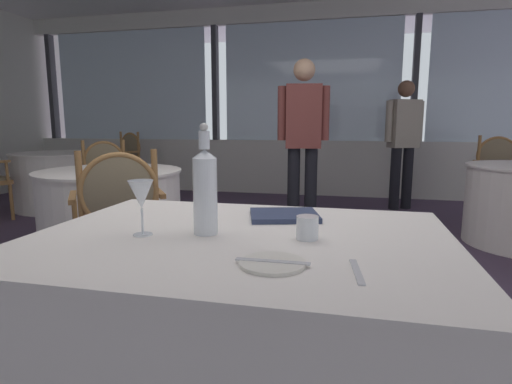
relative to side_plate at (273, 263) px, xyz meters
name	(u,v)px	position (x,y,z in m)	size (l,w,h in m)	color
ground_plane	(232,314)	(-0.45, 1.14, -0.74)	(14.76, 14.76, 0.00)	#47384C
window_wall_far	(309,121)	(-0.45, 5.40, 0.41)	(9.66, 0.14, 2.87)	beige
foreground_table	(241,335)	(-0.16, 0.27, -0.37)	(1.41, 1.05, 0.74)	white
side_plate	(273,263)	(0.00, 0.00, 0.00)	(0.18, 0.18, 0.01)	silver
butter_knife	(273,261)	(0.00, 0.00, 0.01)	(0.20, 0.02, 0.00)	silver
dinner_fork	(357,272)	(0.22, 0.00, 0.00)	(0.18, 0.02, 0.00)	silver
water_bottle	(205,189)	(-0.28, 0.26, 0.15)	(0.08, 0.08, 0.37)	white
wine_glass	(141,196)	(-0.48, 0.19, 0.13)	(0.08, 0.08, 0.19)	white
water_tumbler	(307,228)	(0.06, 0.27, 0.03)	(0.07, 0.07, 0.08)	white
menu_book	(284,215)	(-0.06, 0.56, 0.01)	(0.27, 0.22, 0.02)	#2D3856
background_table_0	(112,214)	(-1.71, 1.92, -0.37)	(1.15, 1.15, 0.74)	white
dining_chair_0_0	(106,178)	(-2.29, 2.74, -0.20)	(0.66, 0.64, 0.94)	olive
dining_chair_0_1	(119,217)	(-1.13, 1.10, -0.18)	(0.66, 0.64, 0.96)	olive
dining_chair_1_0	(499,172)	(1.86, 4.13, -0.18)	(0.54, 0.48, 0.98)	olive
background_table_2	(61,180)	(-3.54, 3.64, -0.37)	(1.20, 1.20, 0.74)	white
dining_chair_2_1	(124,159)	(-3.17, 4.60, -0.16)	(0.63, 0.59, 0.99)	olive
diner_person_0	(404,137)	(0.85, 4.56, 0.20)	(0.48, 0.34, 1.65)	black
diner_person_1	(303,134)	(-0.29, 3.24, 0.27)	(0.52, 0.25, 1.75)	black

